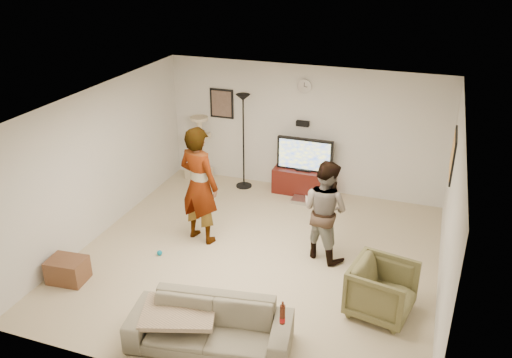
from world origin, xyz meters
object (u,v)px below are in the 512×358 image
(floor_lamp, at_px, (243,142))
(cat_tree, at_px, (198,147))
(beer_bottle, at_px, (282,315))
(tv_stand, at_px, (304,181))
(person_right, at_px, (325,210))
(tv, at_px, (305,155))
(sofa, at_px, (210,326))
(armchair, at_px, (382,290))
(side_table, at_px, (68,270))
(person_left, at_px, (199,185))

(floor_lamp, relative_size, cat_tree, 1.40)
(cat_tree, distance_m, beer_bottle, 5.59)
(tv_stand, height_order, cat_tree, cat_tree)
(tv_stand, bearing_deg, beer_bottle, -78.43)
(person_right, relative_size, beer_bottle, 6.51)
(tv_stand, distance_m, floor_lamp, 1.42)
(tv, bearing_deg, beer_bottle, -78.43)
(person_right, xyz_separation_m, sofa, (-0.85, -2.46, -0.52))
(floor_lamp, height_order, sofa, floor_lamp)
(floor_lamp, height_order, armchair, floor_lamp)
(floor_lamp, bearing_deg, beer_bottle, -64.20)
(tv_stand, xyz_separation_m, tv, (0.00, 0.00, 0.57))
(side_table, bearing_deg, person_right, 29.50)
(cat_tree, relative_size, beer_bottle, 5.50)
(cat_tree, relative_size, armchair, 1.69)
(sofa, bearing_deg, beer_bottle, -8.93)
(armchair, distance_m, side_table, 4.50)
(sofa, distance_m, beer_bottle, 1.01)
(person_right, relative_size, side_table, 3.02)
(person_left, relative_size, beer_bottle, 7.93)
(cat_tree, bearing_deg, tv_stand, 0.13)
(floor_lamp, bearing_deg, side_table, -108.12)
(cat_tree, distance_m, person_left, 2.55)
(person_right, height_order, beer_bottle, person_right)
(person_left, height_order, person_right, person_left)
(sofa, bearing_deg, side_table, 158.82)
(armchair, bearing_deg, tv, 41.45)
(tv, distance_m, person_right, 2.29)
(tv, bearing_deg, cat_tree, -179.87)
(cat_tree, height_order, armchair, cat_tree)
(tv, distance_m, beer_bottle, 4.67)
(floor_lamp, bearing_deg, tv, 4.69)
(tv, height_order, sofa, tv)
(floor_lamp, bearing_deg, sofa, -74.45)
(person_left, bearing_deg, sofa, 132.67)
(tv, distance_m, side_table, 4.79)
(person_right, relative_size, armchair, 2.00)
(tv_stand, relative_size, armchair, 1.47)
(beer_bottle, bearing_deg, person_left, 132.52)
(tv_stand, xyz_separation_m, person_right, (0.87, -2.11, 0.56))
(cat_tree, xyz_separation_m, person_left, (1.10, -2.28, 0.30))
(floor_lamp, xyz_separation_m, person_right, (2.10, -2.01, -0.15))
(person_right, xyz_separation_m, armchair, (1.05, -1.13, -0.44))
(tv, relative_size, floor_lamp, 0.57)
(floor_lamp, height_order, side_table, floor_lamp)
(cat_tree, distance_m, person_right, 3.79)
(person_left, height_order, sofa, person_left)
(cat_tree, bearing_deg, person_right, -33.88)
(side_table, bearing_deg, sofa, -12.25)
(tv_stand, bearing_deg, cat_tree, -179.87)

